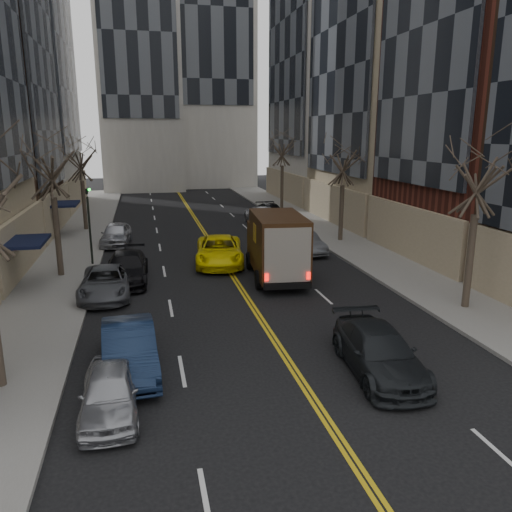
{
  "coord_description": "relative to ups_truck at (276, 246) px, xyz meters",
  "views": [
    {
      "loc": [
        -4.43,
        -6.71,
        7.4
      ],
      "look_at": [
        0.21,
        13.66,
        2.2
      ],
      "focal_mm": 35.0,
      "sensor_mm": 36.0,
      "label": 1
    }
  ],
  "objects": [
    {
      "name": "tree_lf_far",
      "position": [
        -10.92,
        15.67,
        4.3
      ],
      "size": [
        3.2,
        3.2,
        8.12
      ],
      "color": "#382D23",
      "rests_on": "sidewalk_left"
    },
    {
      "name": "parked_lf_b",
      "position": [
        -7.22,
        -9.0,
        -0.96
      ],
      "size": [
        1.89,
        4.72,
        1.53
      ],
      "primitive_type": "imported",
      "rotation": [
        0.0,
        0.0,
        0.06
      ],
      "color": "#121F38",
      "rests_on": "ground"
    },
    {
      "name": "parked_lf_e",
      "position": [
        -8.42,
        10.05,
        -0.98
      ],
      "size": [
        2.18,
        4.55,
        1.5
      ],
      "primitive_type": "imported",
      "rotation": [
        0.0,
        0.0,
        -0.1
      ],
      "color": "#B4B6BD",
      "rests_on": "ground"
    },
    {
      "name": "sidewalk_right",
      "position": [
        6.88,
        9.67,
        -1.65
      ],
      "size": [
        4.0,
        66.0,
        0.15
      ],
      "primitive_type": "cube",
      "color": "slate",
      "rests_on": "ground"
    },
    {
      "name": "parked_rt_c",
      "position": [
        4.14,
        17.01,
        -1.02
      ],
      "size": [
        1.97,
        4.84,
        1.4
      ],
      "primitive_type": "imported",
      "rotation": [
        0.0,
        0.0,
        0.0
      ],
      "color": "black",
      "rests_on": "ground"
    },
    {
      "name": "parked_lf_c",
      "position": [
        -8.42,
        -1.06,
        -1.06
      ],
      "size": [
        2.3,
        4.86,
        1.34
      ],
      "primitive_type": "imported",
      "rotation": [
        0.0,
        0.0,
        -0.02
      ],
      "color": "#4D4F54",
      "rests_on": "ground"
    },
    {
      "name": "observer_sedan",
      "position": [
        0.42,
        -10.83,
        -1.02
      ],
      "size": [
        2.39,
        5.03,
        1.41
      ],
      "rotation": [
        0.0,
        0.0,
        -0.09
      ],
      "color": "black",
      "rests_on": "ground"
    },
    {
      "name": "tree_rt_far",
      "position": [
        6.68,
        22.67,
        5.02
      ],
      "size": [
        3.2,
        3.2,
        9.11
      ],
      "color": "#382D23",
      "rests_on": "sidewalk_right"
    },
    {
      "name": "ups_truck",
      "position": [
        0.0,
        0.0,
        0.0
      ],
      "size": [
        2.99,
        6.44,
        3.42
      ],
      "rotation": [
        0.0,
        0.0,
        -0.09
      ],
      "color": "black",
      "rests_on": "ground"
    },
    {
      "name": "pedestrian",
      "position": [
        -0.42,
        -0.47,
        -0.84
      ],
      "size": [
        0.63,
        0.76,
        1.77
      ],
      "primitive_type": "imported",
      "rotation": [
        0.0,
        0.0,
        1.21
      ],
      "color": "black",
      "rests_on": "ground"
    },
    {
      "name": "tree_lf_mid",
      "position": [
        -10.92,
        2.67,
        4.87
      ],
      "size": [
        3.2,
        3.2,
        8.91
      ],
      "color": "#382D23",
      "rests_on": "sidewalk_left"
    },
    {
      "name": "parked_rt_a",
      "position": [
        3.22,
        5.08,
        -1.06
      ],
      "size": [
        1.88,
        4.21,
        1.34
      ],
      "primitive_type": "imported",
      "rotation": [
        0.0,
        0.0,
        0.12
      ],
      "color": "#484B4F",
      "rests_on": "ground"
    },
    {
      "name": "sidewalk_left",
      "position": [
        -11.12,
        9.67,
        -1.65
      ],
      "size": [
        4.0,
        66.0,
        0.15
      ],
      "primitive_type": "cube",
      "color": "slate",
      "rests_on": "ground"
    },
    {
      "name": "taxi",
      "position": [
        -2.42,
        3.56,
        -0.94
      ],
      "size": [
        3.35,
        5.94,
        1.57
      ],
      "primitive_type": "imported",
      "rotation": [
        0.0,
        0.0,
        -0.14
      ],
      "color": "#FFEA0A",
      "rests_on": "ground"
    },
    {
      "name": "tree_rt_near",
      "position": [
        6.68,
        -6.33,
        4.73
      ],
      "size": [
        3.2,
        3.2,
        8.71
      ],
      "color": "#382D23",
      "rests_on": "sidewalk_right"
    },
    {
      "name": "parked_lf_d",
      "position": [
        -7.52,
        1.12,
        -0.99
      ],
      "size": [
        2.2,
        5.11,
        1.47
      ],
      "primitive_type": "imported",
      "rotation": [
        0.0,
        0.0,
        -0.03
      ],
      "color": "black",
      "rests_on": "ground"
    },
    {
      "name": "traffic_signal",
      "position": [
        -9.52,
        4.67,
        1.09
      ],
      "size": [
        0.29,
        0.26,
        4.7
      ],
      "color": "black",
      "rests_on": "sidewalk_left"
    },
    {
      "name": "parked_lf_a",
      "position": [
        -7.7,
        -11.39,
        -1.09
      ],
      "size": [
        1.55,
        3.77,
        1.28
      ],
      "primitive_type": "imported",
      "rotation": [
        0.0,
        0.0,
        0.01
      ],
      "color": "#A3A5AA",
      "rests_on": "ground"
    },
    {
      "name": "tree_rt_mid",
      "position": [
        6.68,
        7.67,
        4.44
      ],
      "size": [
        3.2,
        3.2,
        8.32
      ],
      "color": "#382D23",
      "rests_on": "sidewalk_right"
    },
    {
      "name": "streetwall_right",
      "position": [
        14.26,
        14.87,
        13.37
      ],
      "size": [
        12.26,
        49.0,
        34.0
      ],
      "color": "#4C301E",
      "rests_on": "ground"
    },
    {
      "name": "parked_rt_b",
      "position": [
        2.98,
        14.72,
        -0.99
      ],
      "size": [
        2.52,
        5.36,
        1.48
      ],
      "primitive_type": "imported",
      "rotation": [
        0.0,
        0.0,
        -0.01
      ],
      "color": "#B7B9C0",
      "rests_on": "ground"
    }
  ]
}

